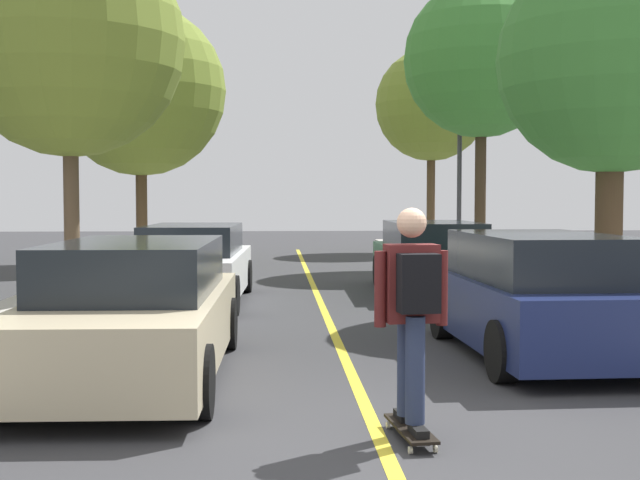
{
  "coord_description": "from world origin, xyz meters",
  "views": [
    {
      "loc": [
        -0.81,
        -6.1,
        1.88
      ],
      "look_at": [
        0.07,
        10.11,
        1.04
      ],
      "focal_mm": 46.74,
      "sensor_mm": 36.0,
      "label": 1
    }
  ],
  "objects_px": {
    "parked_car_right_nearest": "(537,296)",
    "parked_car_left_near": "(193,265)",
    "parked_car_left_nearest": "(135,311)",
    "street_tree_left_near": "(140,91)",
    "fire_hydrant": "(40,308)",
    "streetlamp": "(460,144)",
    "street_tree_right_nearest": "(612,61)",
    "parked_car_right_near": "(432,257)",
    "street_tree_left_nearest": "(69,42)",
    "street_tree_right_near": "(482,60)",
    "street_tree_right_far": "(431,105)",
    "skateboarder": "(412,304)",
    "skateboard": "(410,429)"
  },
  "relations": [
    {
      "from": "parked_car_right_nearest",
      "to": "parked_car_left_near",
      "type": "bearing_deg",
      "value": 130.46
    },
    {
      "from": "parked_car_left_nearest",
      "to": "street_tree_left_near",
      "type": "bearing_deg",
      "value": 98.7
    },
    {
      "from": "fire_hydrant",
      "to": "streetlamp",
      "type": "xyz_separation_m",
      "value": [
        7.77,
        10.98,
        2.78
      ]
    },
    {
      "from": "parked_car_left_nearest",
      "to": "street_tree_right_nearest",
      "type": "height_order",
      "value": "street_tree_right_nearest"
    },
    {
      "from": "parked_car_right_nearest",
      "to": "parked_car_right_near",
      "type": "distance_m",
      "value": 6.58
    },
    {
      "from": "fire_hydrant",
      "to": "street_tree_left_nearest",
      "type": "bearing_deg",
      "value": 98.75
    },
    {
      "from": "parked_car_right_near",
      "to": "fire_hydrant",
      "type": "bearing_deg",
      "value": -137.29
    },
    {
      "from": "parked_car_right_nearest",
      "to": "street_tree_right_near",
      "type": "height_order",
      "value": "street_tree_right_near"
    },
    {
      "from": "parked_car_left_near",
      "to": "street_tree_right_near",
      "type": "xyz_separation_m",
      "value": [
        6.74,
        6.35,
        4.7
      ]
    },
    {
      "from": "street_tree_left_near",
      "to": "parked_car_left_near",
      "type": "bearing_deg",
      "value": -75.08
    },
    {
      "from": "parked_car_left_nearest",
      "to": "parked_car_right_near",
      "type": "xyz_separation_m",
      "value": [
        4.52,
        7.45,
        0.0
      ]
    },
    {
      "from": "parked_car_left_near",
      "to": "street_tree_right_far",
      "type": "xyz_separation_m",
      "value": [
        6.74,
        13.16,
        4.31
      ]
    },
    {
      "from": "street_tree_right_far",
      "to": "fire_hydrant",
      "type": "xyz_separation_m",
      "value": [
        -8.24,
        -17.44,
        -4.5
      ]
    },
    {
      "from": "parked_car_left_near",
      "to": "parked_car_right_nearest",
      "type": "relative_size",
      "value": 1.15
    },
    {
      "from": "street_tree_left_near",
      "to": "streetlamp",
      "type": "xyz_separation_m",
      "value": [
        8.49,
        -1.63,
        -1.53
      ]
    },
    {
      "from": "streetlamp",
      "to": "parked_car_right_nearest",
      "type": "bearing_deg",
      "value": -98.29
    },
    {
      "from": "street_tree_left_nearest",
      "to": "street_tree_right_nearest",
      "type": "bearing_deg",
      "value": -14.65
    },
    {
      "from": "street_tree_right_near",
      "to": "streetlamp",
      "type": "relative_size",
      "value": 1.33
    },
    {
      "from": "skateboarder",
      "to": "streetlamp",
      "type": "bearing_deg",
      "value": 76.14
    },
    {
      "from": "parked_car_left_nearest",
      "to": "parked_car_right_near",
      "type": "relative_size",
      "value": 1.07
    },
    {
      "from": "street_tree_left_nearest",
      "to": "street_tree_right_far",
      "type": "relative_size",
      "value": 0.98
    },
    {
      "from": "parked_car_left_near",
      "to": "street_tree_right_far",
      "type": "distance_m",
      "value": 15.4
    },
    {
      "from": "parked_car_left_nearest",
      "to": "skateboard",
      "type": "xyz_separation_m",
      "value": [
        2.5,
        -2.37,
        -0.61
      ]
    },
    {
      "from": "street_tree_right_far",
      "to": "parked_car_left_near",
      "type": "bearing_deg",
      "value": -117.13
    },
    {
      "from": "parked_car_right_near",
      "to": "fire_hydrant",
      "type": "distance_m",
      "value": 8.2
    },
    {
      "from": "parked_car_left_near",
      "to": "street_tree_right_far",
      "type": "height_order",
      "value": "street_tree_right_far"
    },
    {
      "from": "street_tree_right_nearest",
      "to": "streetlamp",
      "type": "distance_m",
      "value": 8.69
    },
    {
      "from": "skateboarder",
      "to": "fire_hydrant",
      "type": "bearing_deg",
      "value": 132.9
    },
    {
      "from": "street_tree_right_far",
      "to": "skateboard",
      "type": "xyz_separation_m",
      "value": [
        -4.25,
        -21.71,
        -4.9
      ]
    },
    {
      "from": "parked_car_left_nearest",
      "to": "street_tree_right_far",
      "type": "xyz_separation_m",
      "value": [
        6.74,
        19.33,
        4.29
      ]
    },
    {
      "from": "streetlamp",
      "to": "skateboard",
      "type": "xyz_separation_m",
      "value": [
        -3.78,
        -15.25,
        -3.18
      ]
    },
    {
      "from": "skateboard",
      "to": "skateboarder",
      "type": "height_order",
      "value": "skateboarder"
    },
    {
      "from": "parked_car_right_nearest",
      "to": "street_tree_left_nearest",
      "type": "height_order",
      "value": "street_tree_left_nearest"
    },
    {
      "from": "street_tree_left_near",
      "to": "skateboarder",
      "type": "bearing_deg",
      "value": -74.41
    },
    {
      "from": "street_tree_left_near",
      "to": "skateboard",
      "type": "bearing_deg",
      "value": -74.39
    },
    {
      "from": "street_tree_right_nearest",
      "to": "street_tree_right_near",
      "type": "distance_m",
      "value": 8.4
    },
    {
      "from": "skateboard",
      "to": "skateboarder",
      "type": "relative_size",
      "value": 0.51
    },
    {
      "from": "parked_car_right_nearest",
      "to": "fire_hydrant",
      "type": "height_order",
      "value": "parked_car_right_nearest"
    },
    {
      "from": "street_tree_left_near",
      "to": "street_tree_right_far",
      "type": "distance_m",
      "value": 10.18
    },
    {
      "from": "street_tree_right_far",
      "to": "street_tree_right_near",
      "type": "bearing_deg",
      "value": -90.0
    },
    {
      "from": "street_tree_left_near",
      "to": "parked_car_right_near",
      "type": "bearing_deg",
      "value": -46.28
    },
    {
      "from": "parked_car_left_near",
      "to": "street_tree_right_nearest",
      "type": "distance_m",
      "value": 7.77
    },
    {
      "from": "street_tree_left_near",
      "to": "street_tree_right_far",
      "type": "height_order",
      "value": "street_tree_left_near"
    },
    {
      "from": "streetlamp",
      "to": "street_tree_right_near",
      "type": "bearing_deg",
      "value": -36.98
    },
    {
      "from": "street_tree_right_near",
      "to": "skateboarder",
      "type": "height_order",
      "value": "street_tree_right_near"
    },
    {
      "from": "parked_car_left_nearest",
      "to": "street_tree_left_nearest",
      "type": "distance_m",
      "value": 7.99
    },
    {
      "from": "street_tree_right_near",
      "to": "street_tree_left_nearest",
      "type": "bearing_deg",
      "value": -146.44
    },
    {
      "from": "street_tree_left_near",
      "to": "fire_hydrant",
      "type": "height_order",
      "value": "street_tree_left_near"
    },
    {
      "from": "street_tree_right_near",
      "to": "street_tree_left_near",
      "type": "bearing_deg",
      "value": 167.52
    },
    {
      "from": "street_tree_right_near",
      "to": "skateboard",
      "type": "bearing_deg",
      "value": -105.91
    }
  ]
}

